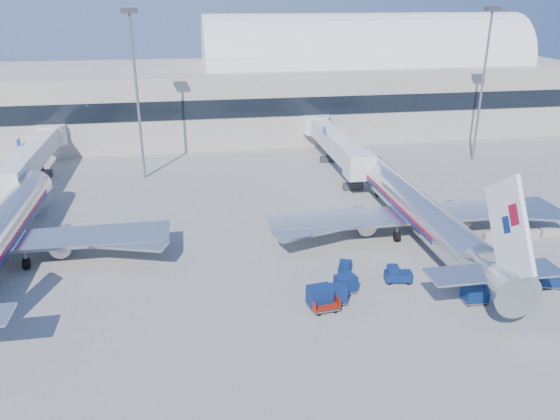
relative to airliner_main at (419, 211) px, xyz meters
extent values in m
plane|color=gray|center=(-10.00, -4.51, -2.93)|extent=(260.00, 260.00, 0.00)
cube|color=#B2AA9E|center=(-35.00, 51.49, 3.07)|extent=(170.00, 28.00, 12.00)
cube|color=black|center=(-35.00, 37.54, 4.07)|extent=(170.00, 0.40, 3.00)
cylinder|color=white|center=(10.00, 51.49, 9.07)|extent=(60.00, 18.00, 18.00)
cylinder|color=silver|center=(0.00, 1.49, -0.03)|extent=(3.80, 28.00, 3.80)
sphere|color=silver|center=(0.00, 15.49, -0.03)|extent=(3.72, 3.72, 3.72)
cone|color=silver|center=(0.00, -15.51, 0.37)|extent=(3.80, 6.00, 3.80)
cube|color=maroon|center=(0.00, 2.49, 0.22)|extent=(3.85, 20.16, 0.32)
cube|color=navy|center=(0.00, 2.49, -0.15)|extent=(3.85, 20.16, 0.32)
cube|color=white|center=(0.00, -16.01, 4.77)|extent=(0.35, 7.79, 8.74)
cube|color=silver|center=(0.00, -15.01, 0.57)|extent=(11.00, 3.00, 0.18)
cube|color=silver|center=(0.00, 0.49, -0.63)|extent=(32.00, 5.00, 0.28)
cylinder|color=#B7B7BC|center=(-5.50, 1.99, -1.58)|extent=(2.10, 3.80, 2.10)
cylinder|color=#B7B7BC|center=(5.50, 1.99, -1.58)|extent=(2.10, 3.80, 2.10)
cylinder|color=black|center=(0.00, 12.49, -2.48)|extent=(0.40, 0.90, 0.90)
cylinder|color=silver|center=(-42.00, 1.49, -0.03)|extent=(3.80, 28.00, 3.80)
sphere|color=silver|center=(-42.00, 15.49, -0.03)|extent=(3.72, 3.72, 3.72)
cube|color=maroon|center=(-42.00, 2.49, 0.22)|extent=(3.85, 20.16, 0.32)
cube|color=navy|center=(-42.00, 2.49, -0.15)|extent=(3.85, 20.16, 0.32)
cylinder|color=#B7B7BC|center=(-36.50, 1.99, -1.58)|extent=(2.10, 3.80, 2.10)
cylinder|color=black|center=(-42.00, 12.49, -2.48)|extent=(0.40, 0.90, 0.90)
cube|color=silver|center=(-2.40, 25.49, 1.07)|extent=(2.70, 24.00, 2.70)
cube|color=silver|center=(-2.40, 13.29, 1.07)|extent=(3.40, 3.20, 3.20)
cylinder|color=silver|center=(-2.40, 36.99, 1.07)|extent=(4.40, 4.40, 3.00)
cube|color=#2D2D30|center=(-2.40, 15.49, -1.13)|extent=(0.50, 0.50, 3.00)
cube|color=#2D2D30|center=(-2.40, 15.49, -2.48)|extent=(2.60, 1.00, 0.90)
cube|color=#2D2D30|center=(-2.40, 28.49, -1.13)|extent=(0.50, 0.50, 3.00)
cube|color=#2D2D30|center=(-2.40, 28.49, -2.48)|extent=(2.60, 1.00, 0.90)
cube|color=navy|center=(-4.00, 25.49, 2.87)|extent=(0.12, 1.40, 0.90)
cube|color=silver|center=(-44.40, 25.49, 1.07)|extent=(2.70, 24.00, 2.70)
cube|color=silver|center=(-44.40, 13.29, 1.07)|extent=(3.40, 3.20, 3.20)
cylinder|color=silver|center=(-44.40, 36.99, 1.07)|extent=(4.40, 4.40, 3.00)
cube|color=#2D2D30|center=(-44.40, 15.49, -1.13)|extent=(0.50, 0.50, 3.00)
cube|color=#2D2D30|center=(-44.40, 15.49, -2.48)|extent=(2.60, 1.00, 0.90)
cube|color=#2D2D30|center=(-44.40, 28.49, -1.13)|extent=(0.50, 0.50, 3.00)
cube|color=#2D2D30|center=(-44.40, 28.49, -2.48)|extent=(2.60, 1.00, 0.90)
cube|color=navy|center=(-46.00, 25.49, 2.87)|extent=(0.12, 1.40, 0.90)
cylinder|color=slate|center=(-30.00, 25.49, 8.07)|extent=(0.36, 0.36, 22.00)
cube|color=#2D2D30|center=(-30.00, 25.49, 19.37)|extent=(2.00, 1.20, 0.60)
cylinder|color=slate|center=(20.00, 25.49, 8.07)|extent=(0.36, 0.36, 22.00)
cube|color=#2D2D30|center=(20.00, 25.49, 19.37)|extent=(2.00, 1.20, 0.60)
cube|color=#9E9E96|center=(8.00, -2.51, -2.48)|extent=(3.00, 0.55, 0.90)
cube|color=#9E9E96|center=(11.30, -2.51, -2.48)|extent=(3.00, 0.55, 0.90)
cube|color=#9E9E96|center=(14.60, -2.51, -2.48)|extent=(3.00, 0.55, 0.90)
cube|color=#0A1D4C|center=(-5.65, -9.27, -2.34)|extent=(2.61, 1.61, 0.80)
cube|color=#0A1D4C|center=(-6.17, -9.18, -1.70)|extent=(1.12, 1.21, 0.74)
cylinder|color=black|center=(-4.73, -8.94, -2.63)|extent=(0.63, 0.33, 0.60)
cube|color=#0A1D4C|center=(2.02, -9.87, -2.32)|extent=(2.81, 2.34, 0.82)
cube|color=#0A1D4C|center=(1.54, -9.60, -1.67)|extent=(1.40, 1.44, 0.77)
cylinder|color=black|center=(3.03, -9.87, -2.62)|extent=(0.65, 0.51, 0.61)
cube|color=#0A1D4C|center=(-9.92, -6.77, -2.40)|extent=(1.84, 2.44, 0.71)
cube|color=#0A1D4C|center=(-10.09, -7.21, -1.83)|extent=(1.20, 1.15, 0.67)
cylinder|color=black|center=(-10.03, -5.91, -2.66)|extent=(0.39, 0.57, 0.53)
cube|color=#0A1D4C|center=(-10.87, -10.29, -2.01)|extent=(2.04, 1.78, 1.40)
cube|color=slate|center=(-10.87, -10.29, -2.71)|extent=(2.15, 1.85, 0.10)
cylinder|color=black|center=(-10.37, -9.59, -2.73)|extent=(0.41, 0.26, 0.39)
cube|color=#0A1D4C|center=(-12.11, -11.80, -2.04)|extent=(1.78, 1.44, 1.36)
cube|color=slate|center=(-12.11, -11.80, -2.72)|extent=(1.88, 1.49, 0.09)
cylinder|color=black|center=(-11.42, -11.34, -2.74)|extent=(0.38, 0.18, 0.37)
cube|color=#0A1D4C|center=(-13.63, -12.18, -1.89)|extent=(2.17, 1.80, 1.58)
cube|color=slate|center=(-13.63, -12.18, -2.69)|extent=(2.29, 1.87, 0.11)
cylinder|color=black|center=(-12.97, -11.47, -2.71)|extent=(0.46, 0.24, 0.44)
cube|color=#0A1D4C|center=(-0.58, -13.70, -1.93)|extent=(1.95, 1.55, 1.53)
cube|color=slate|center=(-0.58, -13.70, -2.70)|extent=(2.06, 1.60, 0.11)
cylinder|color=black|center=(0.18, -13.15, -2.72)|extent=(0.43, 0.19, 0.42)
cube|color=#0A1D4C|center=(7.31, -12.33, -2.02)|extent=(2.02, 1.75, 1.39)
cube|color=slate|center=(7.31, -12.33, -2.72)|extent=(2.13, 1.82, 0.10)
cylinder|color=black|center=(8.10, -12.00, -2.73)|extent=(0.41, 0.25, 0.38)
cube|color=slate|center=(-13.38, -12.87, -2.57)|extent=(2.39, 1.77, 0.12)
cube|color=maroon|center=(-13.38, -12.87, -2.37)|extent=(2.39, 1.82, 0.08)
cylinder|color=black|center=(-12.74, -12.23, -2.72)|extent=(0.42, 0.21, 0.40)
camera|label=1|loc=(-23.52, -50.35, 21.41)|focal=35.00mm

